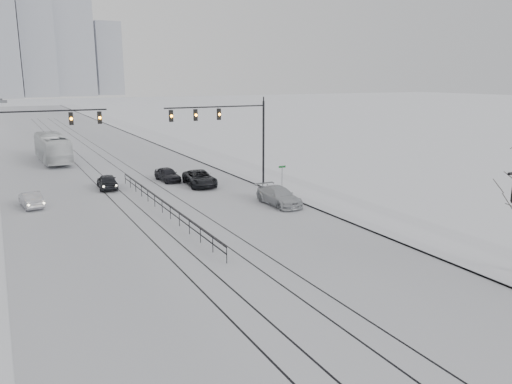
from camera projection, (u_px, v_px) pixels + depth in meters
name	position (u px, v px, depth m)	size (l,w,h in m)	color
road	(93.00, 158.00, 64.13)	(22.00, 260.00, 0.02)	silver
sidewalk_east	(192.00, 150.00, 70.20)	(5.00, 260.00, 0.16)	white
curb	(175.00, 152.00, 69.10)	(0.10, 260.00, 0.12)	gray
tram_rails	(131.00, 188.00, 46.85)	(5.30, 180.00, 0.01)	black
skyline	(21.00, 34.00, 243.97)	(96.00, 48.00, 72.00)	#979BA5
traffic_mast_ne	(231.00, 127.00, 44.91)	(9.60, 0.37, 8.00)	black
traffic_mast_nw	(28.00, 138.00, 38.30)	(9.10, 0.37, 8.00)	black
median_fence	(162.00, 206.00, 38.10)	(0.06, 24.00, 1.00)	black
street_sign	(282.00, 174.00, 44.90)	(0.70, 0.06, 2.40)	#595B60
sedan_sb_inner	(107.00, 182.00, 46.22)	(1.65, 4.11, 1.40)	black
sedan_sb_outer	(31.00, 200.00, 39.74)	(1.34, 3.84, 1.27)	#B1B2B9
sedan_nb_front	(200.00, 178.00, 47.49)	(2.41, 5.23, 1.45)	black
sedan_nb_right	(279.00, 196.00, 40.40)	(2.04, 5.02, 1.46)	#B4B8BC
sedan_nb_far	(168.00, 174.00, 49.66)	(1.60, 3.99, 1.36)	black
box_truck	(52.00, 148.00, 60.69)	(2.81, 12.01, 3.34)	white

